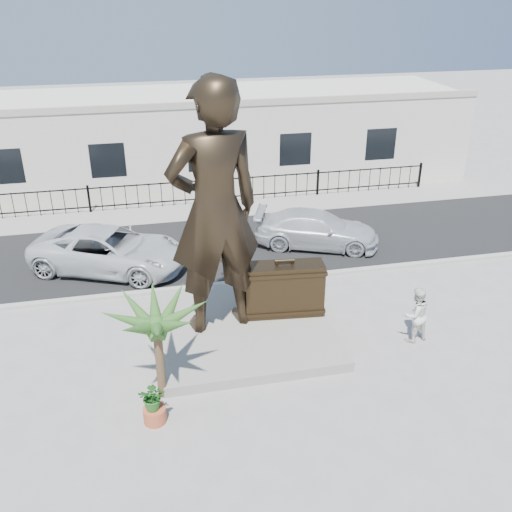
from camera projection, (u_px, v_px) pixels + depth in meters
The scene contains 16 objects.
ground at pixel (271, 358), 16.27m from camera, with size 100.00×100.00×0.00m, color #9E9991.
street at pixel (225, 244), 23.29m from camera, with size 40.00×7.00×0.01m, color black.
curb at pixel (241, 283), 20.19m from camera, with size 40.00×0.25×0.12m, color #A5A399.
far_sidewalk at pixel (211, 209), 26.80m from camera, with size 40.00×2.50×0.02m, color #9E9991.
plinth at pixel (244, 328), 17.42m from camera, with size 5.20×5.20×0.30m, color gray.
fence at pixel (208, 191), 27.24m from camera, with size 22.00×0.10×1.20m, color black.
building at pixel (196, 137), 30.23m from camera, with size 28.00×7.00×4.40m, color silver.
statue at pixel (214, 210), 15.76m from camera, with size 2.69×1.76×7.37m, color black.
suitcase at pixel (284, 289), 17.54m from camera, with size 2.41×0.77×1.70m, color black.
tourist at pixel (415, 315), 16.73m from camera, with size 0.85×0.66×1.75m, color silver.
car_white at pixel (109, 250), 20.89m from camera, with size 2.62×5.67×1.58m, color silver.
car_silver at pixel (317, 229), 22.82m from camera, with size 2.00×4.92×1.43m, color silver.
worker at pixel (224, 189), 26.81m from camera, with size 1.08×0.62×1.67m, color #FF3C0D.
palm_tree at pixel (163, 395), 14.83m from camera, with size 1.80×1.80×3.20m, color #2C551F, non-canonical shape.
planter at pixel (155, 415), 13.87m from camera, with size 0.56×0.56×0.40m, color #B04E2E.
shrub at pixel (153, 397), 13.62m from camera, with size 0.65×0.56×0.72m, color #24601F.
Camera 1 is at (-3.27, -12.94, 9.76)m, focal length 40.00 mm.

